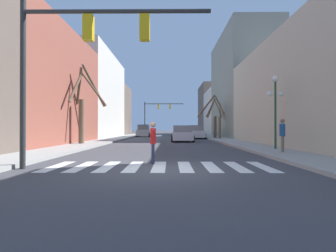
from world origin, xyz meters
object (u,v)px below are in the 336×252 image
object	(u,v)px
car_parked_right_far	(188,131)
street_tree_left_far	(220,122)
pedestrian_waiting_at_curb	(282,132)
pedestrian_near_right_corner	(153,139)
car_parked_left_far	(144,131)
traffic_signal_far	(156,111)
street_lamp_right_corner	(275,97)
car_parked_left_near	(182,134)
street_tree_left_near	(213,116)
car_driving_toward_lane	(192,132)
street_tree_right_near	(83,106)
car_at_intersection	(195,132)
traffic_signal_near	(79,46)

from	to	relation	value
car_parked_right_far	street_tree_left_far	xyz separation A→B (m)	(2.56, -16.25, 1.18)
pedestrian_waiting_at_curb	pedestrian_near_right_corner	bearing A→B (deg)	-31.95
car_parked_left_far	street_tree_left_far	world-z (taller)	street_tree_left_far
traffic_signal_far	street_lamp_right_corner	size ratio (longest dim) A/B	1.79
car_parked_left_near	pedestrian_near_right_corner	xyz separation A→B (m)	(-1.82, -15.92, 0.20)
street_tree_left_near	pedestrian_waiting_at_curb	bearing A→B (deg)	-89.02
car_driving_toward_lane	street_tree_left_near	distance (m)	6.80
street_lamp_right_corner	car_driving_toward_lane	world-z (taller)	street_lamp_right_corner
car_parked_right_far	car_parked_left_far	world-z (taller)	car_parked_left_far
traffic_signal_far	pedestrian_near_right_corner	world-z (taller)	traffic_signal_far
car_parked_right_far	pedestrian_near_right_corner	size ratio (longest dim) A/B	3.09
car_parked_left_far	car_parked_left_near	world-z (taller)	car_parked_left_far
traffic_signal_far	car_parked_left_near	distance (m)	24.90
traffic_signal_far	car_parked_right_far	distance (m)	8.02
pedestrian_near_right_corner	street_lamp_right_corner	bearing A→B (deg)	122.17
street_tree_right_near	pedestrian_waiting_at_curb	bearing A→B (deg)	-30.11
car_parked_left_near	pedestrian_waiting_at_curb	size ratio (longest dim) A/B	2.83
traffic_signal_far	street_lamp_right_corner	world-z (taller)	traffic_signal_far
street_tree_right_near	car_parked_left_far	bearing A→B (deg)	81.88
car_at_intersection	pedestrian_waiting_at_curb	world-z (taller)	pedestrian_waiting_at_curb
pedestrian_near_right_corner	street_tree_right_near	xyz separation A→B (m)	(-6.07, 10.28, 2.11)
pedestrian_waiting_at_curb	car_parked_left_near	bearing A→B (deg)	-129.76
street_tree_right_near	car_parked_right_far	bearing A→B (deg)	69.19
traffic_signal_near	car_driving_toward_lane	xyz separation A→B (m)	(6.20, 29.47, -3.32)
car_parked_left_far	car_at_intersection	xyz separation A→B (m)	(7.13, -6.69, -0.06)
car_driving_toward_lane	car_at_intersection	distance (m)	5.40
pedestrian_near_right_corner	street_tree_left_near	world-z (taller)	street_tree_left_near
car_driving_toward_lane	traffic_signal_near	bearing A→B (deg)	168.11
traffic_signal_far	street_tree_left_near	size ratio (longest dim) A/B	1.42
traffic_signal_near	pedestrian_waiting_at_curb	size ratio (longest dim) A/B	3.79
car_parked_left_far	car_parked_right_far	bearing A→B (deg)	-46.41
street_lamp_right_corner	street_tree_right_near	world-z (taller)	street_tree_right_near
car_at_intersection	pedestrian_waiting_at_curb	size ratio (longest dim) A/B	2.80
traffic_signal_far	traffic_signal_near	bearing A→B (deg)	-90.45
street_tree_left_near	car_parked_left_far	bearing A→B (deg)	141.15
street_lamp_right_corner	car_parked_right_far	world-z (taller)	street_lamp_right_corner
traffic_signal_far	car_parked_left_far	xyz separation A→B (m)	(-1.30, -10.73, -3.79)
car_parked_left_near	pedestrian_near_right_corner	bearing A→B (deg)	173.48
pedestrian_waiting_at_curb	street_lamp_right_corner	bearing A→B (deg)	-161.43
traffic_signal_near	car_parked_left_near	world-z (taller)	traffic_signal_near
car_parked_left_near	pedestrian_waiting_at_curb	world-z (taller)	pedestrian_waiting_at_curb
traffic_signal_near	street_tree_left_near	bearing A→B (deg)	70.49
traffic_signal_near	street_tree_right_near	world-z (taller)	street_tree_right_near
car_at_intersection	street_tree_left_far	bearing A→B (deg)	-137.18
traffic_signal_far	car_parked_left_far	world-z (taller)	traffic_signal_far
car_driving_toward_lane	traffic_signal_far	bearing A→B (deg)	26.07
street_tree_right_near	street_tree_left_far	world-z (taller)	street_tree_right_near
car_parked_right_far	street_tree_left_near	bearing A→B (deg)	-171.62
street_tree_left_near	traffic_signal_near	bearing A→B (deg)	-109.51
car_parked_left_near	pedestrian_near_right_corner	distance (m)	16.02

